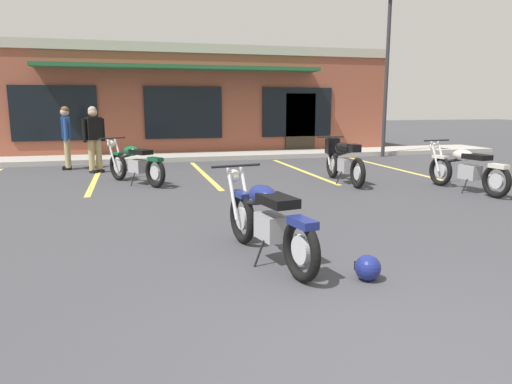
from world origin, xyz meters
The scene contains 12 objects.
ground_plane centered at (0.00, 4.11, 0.00)m, with size 80.00×80.00×0.00m, color #3D3D42.
sidewalk_kerb centered at (0.00, 12.80, 0.07)m, with size 22.00×1.80×0.14m, color #A8A59E.
brick_storefront_building centered at (0.00, 16.61, 1.84)m, with size 14.96×7.16×3.68m.
painted_stall_lines centered at (0.00, 9.20, 0.00)m, with size 10.46×4.80×0.01m.
motorcycle_foreground_classic centered at (-0.30, 2.51, 0.46)m, with size 0.79×2.09×0.98m.
motorcycle_red_sportbike centered at (-1.67, 8.17, 0.46)m, with size 1.37×1.85×0.98m.
motorcycle_silver_naked centered at (4.72, 5.53, 0.46)m, with size 0.68×2.11×0.98m.
motorcycle_blue_standard centered at (2.83, 7.22, 0.53)m, with size 0.66×2.11×0.98m.
person_in_black_shirt centered at (-3.39, 11.00, 0.95)m, with size 0.31×0.61×1.68m.
person_in_shorts_foreground centered at (-2.63, 10.21, 0.95)m, with size 0.56×0.42×1.68m.
helmet_on_pavement centered at (0.48, 1.63, 0.13)m, with size 0.26×0.26×0.26m.
parking_lot_lamp_post centered at (6.41, 11.59, 3.33)m, with size 0.24×0.76×5.17m.
Camera 1 is at (-1.73, -2.37, 1.72)m, focal length 32.91 mm.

